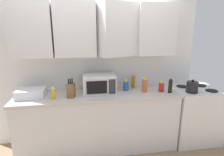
{
  "coord_description": "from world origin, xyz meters",
  "views": [
    {
      "loc": [
        -0.2,
        -2.89,
        1.82
      ],
      "look_at": [
        0.22,
        -0.25,
        1.12
      ],
      "focal_mm": 29.28,
      "sensor_mm": 36.0,
      "label": 1
    }
  ],
  "objects": [
    {
      "name": "kettle",
      "position": [
        1.42,
        -0.46,
        0.99
      ],
      "size": [
        0.17,
        0.17,
        0.19
      ],
      "color": "black",
      "rests_on": "stove_range"
    },
    {
      "name": "counter_run",
      "position": [
        0.0,
        -0.3,
        0.45
      ],
      "size": [
        2.41,
        0.63,
        0.9
      ],
      "color": "silver",
      "rests_on": "ground_plane"
    },
    {
      "name": "bottle_yellow_mustard",
      "position": [
        -0.62,
        -0.43,
        0.98
      ],
      "size": [
        0.06,
        0.06,
        0.17
      ],
      "color": "gold",
      "rests_on": "counter_run"
    },
    {
      "name": "dish_rack",
      "position": [
        -0.95,
        -0.3,
        0.96
      ],
      "size": [
        0.38,
        0.3,
        0.12
      ],
      "primitive_type": "cube",
      "color": "silver",
      "rests_on": "counter_run"
    },
    {
      "name": "bottle_soy_dark",
      "position": [
        1.08,
        -0.42,
        1.0
      ],
      "size": [
        0.06,
        0.06,
        0.21
      ],
      "color": "black",
      "rests_on": "counter_run"
    },
    {
      "name": "bottle_spice_jar",
      "position": [
        0.71,
        -0.33,
        1.01
      ],
      "size": [
        0.08,
        0.08,
        0.22
      ],
      "color": "#BC6638",
      "rests_on": "counter_run"
    },
    {
      "name": "bottle_amber_vinegar",
      "position": [
        0.59,
        -0.11,
        1.01
      ],
      "size": [
        0.05,
        0.05,
        0.23
      ],
      "color": "#AD701E",
      "rests_on": "counter_run"
    },
    {
      "name": "bottle_red_sauce",
      "position": [
        0.97,
        -0.36,
        0.98
      ],
      "size": [
        0.08,
        0.08,
        0.16
      ],
      "color": "red",
      "rests_on": "counter_run"
    },
    {
      "name": "microwave",
      "position": [
        0.02,
        -0.25,
        1.04
      ],
      "size": [
        0.48,
        0.37,
        0.28
      ],
      "color": "silver",
      "rests_on": "counter_run"
    },
    {
      "name": "stove_range",
      "position": [
        1.59,
        -0.32,
        0.45
      ],
      "size": [
        0.76,
        0.64,
        0.91
      ],
      "color": "silver",
      "rests_on": "ground_plane"
    },
    {
      "name": "knife_block",
      "position": [
        -0.39,
        -0.39,
        1.0
      ],
      "size": [
        0.12,
        0.14,
        0.28
      ],
      "color": "brown",
      "rests_on": "counter_run"
    },
    {
      "name": "bottle_blue_cleaner",
      "position": [
        0.44,
        -0.21,
        0.98
      ],
      "size": [
        0.08,
        0.08,
        0.17
      ],
      "color": "#2D56B7",
      "rests_on": "counter_run"
    },
    {
      "name": "wall_back_with_cabinets",
      "position": [
        -0.0,
        -0.07,
        1.58
      ],
      "size": [
        3.28,
        0.53,
        2.6
      ],
      "color": "white",
      "rests_on": "ground_plane"
    }
  ]
}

